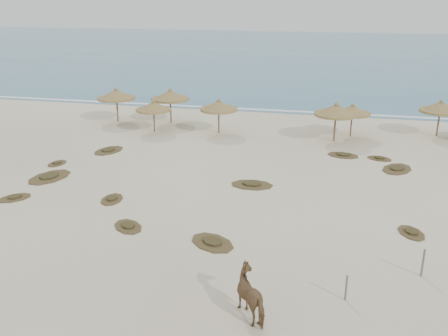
{
  "coord_description": "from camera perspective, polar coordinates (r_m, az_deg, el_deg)",
  "views": [
    {
      "loc": [
        6.42,
        -20.8,
        10.83
      ],
      "look_at": [
        0.64,
        5.0,
        1.42
      ],
      "focal_mm": 40.0,
      "sensor_mm": 36.0,
      "label": 1
    }
  ],
  "objects": [
    {
      "name": "ground",
      "position": [
        24.32,
        -4.07,
        -6.92
      ],
      "size": [
        160.0,
        160.0,
        0.0
      ],
      "primitive_type": "plane",
      "color": "beige",
      "rests_on": "ground"
    },
    {
      "name": "ocean",
      "position": [
        96.63,
        8.98,
        12.93
      ],
      "size": [
        200.0,
        100.0,
        0.01
      ],
      "primitive_type": "cube",
      "color": "#2D6A87",
      "rests_on": "ground"
    },
    {
      "name": "foam_line",
      "position": [
        48.47,
        4.74,
        6.61
      ],
      "size": [
        70.0,
        0.6,
        0.01
      ],
      "primitive_type": "cube",
      "color": "silver",
      "rests_on": "ground"
    },
    {
      "name": "palapa_0",
      "position": [
        44.41,
        -12.22,
        8.17
      ],
      "size": [
        4.06,
        4.06,
        3.06
      ],
      "rotation": [
        0.0,
        0.0,
        0.29
      ],
      "color": "brown",
      "rests_on": "ground"
    },
    {
      "name": "palapa_1",
      "position": [
        40.68,
        -8.07,
        6.95
      ],
      "size": [
        3.66,
        3.66,
        2.66
      ],
      "rotation": [
        0.0,
        0.0,
        -0.36
      ],
      "color": "brown",
      "rests_on": "ground"
    },
    {
      "name": "palapa_2",
      "position": [
        43.37,
        -6.17,
        8.22
      ],
      "size": [
        3.54,
        3.54,
        3.05
      ],
      "rotation": [
        0.0,
        0.0,
        0.09
      ],
      "color": "brown",
      "rests_on": "ground"
    },
    {
      "name": "palapa_3",
      "position": [
        39.88,
        -0.61,
        7.1
      ],
      "size": [
        3.81,
        3.81,
        2.84
      ],
      "rotation": [
        0.0,
        0.0,
        0.31
      ],
      "color": "brown",
      "rests_on": "ground"
    },
    {
      "name": "palapa_4",
      "position": [
        40.24,
        14.47,
        6.4
      ],
      "size": [
        3.49,
        3.49,
        2.67
      ],
      "rotation": [
        0.0,
        0.0,
        0.26
      ],
      "color": "brown",
      "rests_on": "ground"
    },
    {
      "name": "palapa_5",
      "position": [
        38.51,
        12.69,
        6.43
      ],
      "size": [
        4.17,
        4.17,
        3.06
      ],
      "rotation": [
        0.0,
        0.0,
        -0.33
      ],
      "color": "brown",
      "rests_on": "ground"
    },
    {
      "name": "palapa_6",
      "position": [
        42.38,
        23.51,
        6.36
      ],
      "size": [
        3.8,
        3.8,
        2.97
      ],
      "rotation": [
        0.0,
        0.0,
        0.22
      ],
      "color": "brown",
      "rests_on": "ground"
    },
    {
      "name": "horse",
      "position": [
        17.94,
        3.41,
        -14.25
      ],
      "size": [
        2.0,
        2.14,
        1.71
      ],
      "primitive_type": "imported",
      "rotation": [
        0.0,
        0.0,
        3.84
      ],
      "color": "olive",
      "rests_on": "ground"
    },
    {
      "name": "fence_post_near",
      "position": [
        19.4,
        13.79,
        -13.15
      ],
      "size": [
        0.09,
        0.09,
        1.05
      ],
      "primitive_type": "cylinder",
      "rotation": [
        0.0,
        0.0,
        0.19
      ],
      "color": "#706754",
      "rests_on": "ground"
    },
    {
      "name": "fence_post_far",
      "position": [
        21.73,
        21.79,
        -10.04
      ],
      "size": [
        0.11,
        0.11,
        1.2
      ],
      "primitive_type": "cylinder",
      "rotation": [
        0.0,
        0.0,
        0.26
      ],
      "color": "#706754",
      "rests_on": "ground"
    },
    {
      "name": "scrub_0",
      "position": [
        29.94,
        -22.81,
        -3.13
      ],
      "size": [
        2.05,
        2.09,
        0.16
      ],
      "rotation": [
        0.0,
        0.0,
        0.83
      ],
      "color": "#4E3E22",
      "rests_on": "ground"
    },
    {
      "name": "scrub_1",
      "position": [
        32.47,
        -19.33,
        -0.95
      ],
      "size": [
        2.68,
        3.38,
        0.16
      ],
      "rotation": [
        0.0,
        0.0,
        1.29
      ],
      "color": "#4E3E22",
      "rests_on": "ground"
    },
    {
      "name": "scrub_2",
      "position": [
        28.09,
        -12.69,
        -3.49
      ],
      "size": [
        1.29,
        1.84,
        0.16
      ],
      "rotation": [
        0.0,
        0.0,
        1.67
      ],
      "color": "#4E3E22",
      "rests_on": "ground"
    },
    {
      "name": "scrub_3",
      "position": [
        29.48,
        3.21,
        -1.89
      ],
      "size": [
        2.55,
        1.7,
        0.16
      ],
      "rotation": [
        0.0,
        0.0,
        0.03
      ],
      "color": "#4E3E22",
      "rests_on": "ground"
    },
    {
      "name": "scrub_4",
      "position": [
        25.37,
        20.63,
        -6.92
      ],
      "size": [
        1.62,
        1.95,
        0.16
      ],
      "rotation": [
        0.0,
        0.0,
        1.94
      ],
      "color": "#4E3E22",
      "rests_on": "ground"
    },
    {
      "name": "scrub_5",
      "position": [
        33.89,
        19.16,
        -0.08
      ],
      "size": [
        2.6,
        3.01,
        0.16
      ],
      "rotation": [
        0.0,
        0.0,
        1.12
      ],
      "color": "#4E3E22",
      "rests_on": "ground"
    },
    {
      "name": "scrub_6",
      "position": [
        36.68,
        -13.05,
        1.98
      ],
      "size": [
        2.29,
        2.84,
        0.16
      ],
      "rotation": [
        0.0,
        0.0,
        1.25
      ],
      "color": "#4E3E22",
      "rests_on": "ground"
    },
    {
      "name": "scrub_7",
      "position": [
        35.68,
        13.45,
        1.45
      ],
      "size": [
        2.38,
        1.79,
        0.16
      ],
      "rotation": [
        0.0,
        0.0,
        2.95
      ],
      "color": "#4E3E22",
      "rests_on": "ground"
    },
    {
      "name": "scrub_8",
      "position": [
        34.85,
        -18.54,
        0.52
      ],
      "size": [
        1.22,
        1.65,
        0.16
      ],
      "rotation": [
        0.0,
        0.0,
        1.4
      ],
      "color": "#4E3E22",
      "rests_on": "ground"
    },
    {
      "name": "scrub_9",
      "position": [
        22.91,
        -1.35,
        -8.49
      ],
      "size": [
        2.77,
        2.56,
        0.16
      ],
      "rotation": [
        0.0,
        0.0,
        2.54
      ],
      "color": "#4E3E22",
      "rests_on": "ground"
    },
    {
      "name": "scrub_10",
      "position": [
        35.63,
        17.34,
        1.06
      ],
      "size": [
        1.93,
        1.57,
        0.16
      ],
      "rotation": [
        0.0,
        0.0,
        2.8
      ],
      "color": "#4E3E22",
      "rests_on": "ground"
    },
    {
      "name": "scrub_11",
      "position": [
        24.8,
        -10.91,
        -6.56
      ],
      "size": [
        2.16,
        2.14,
        0.16
      ],
      "rotation": [
        0.0,
        0.0,
        2.38
      ],
      "color": "#4E3E22",
      "rests_on": "ground"
    }
  ]
}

